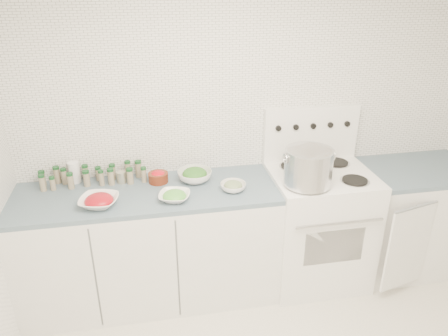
# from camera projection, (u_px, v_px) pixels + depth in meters

# --- Properties ---
(room_walls) EXTENTS (3.54, 3.04, 2.52)m
(room_walls) POSITION_uv_depth(u_px,v_px,m) (337.00, 168.00, 1.86)
(room_walls) COLOR white
(room_walls) RESTS_ON ground
(counter_left) EXTENTS (1.85, 0.62, 0.90)m
(counter_left) POSITION_uv_depth(u_px,v_px,m) (151.00, 245.00, 3.25)
(counter_left) COLOR white
(counter_left) RESTS_ON ground
(stove) EXTENTS (0.76, 0.70, 1.36)m
(stove) POSITION_uv_depth(u_px,v_px,m) (317.00, 223.00, 3.45)
(stove) COLOR white
(stove) RESTS_ON ground
(counter_right) EXTENTS (0.89, 0.73, 0.90)m
(counter_right) POSITION_uv_depth(u_px,v_px,m) (410.00, 218.00, 3.61)
(counter_right) COLOR white
(counter_right) RESTS_ON ground
(stock_pot) EXTENTS (0.36, 0.33, 0.26)m
(stock_pot) POSITION_uv_depth(u_px,v_px,m) (308.00, 166.00, 3.02)
(stock_pot) COLOR silver
(stock_pot) RESTS_ON stove
(bowl_tomato) EXTENTS (0.30, 0.30, 0.08)m
(bowl_tomato) POSITION_uv_depth(u_px,v_px,m) (99.00, 201.00, 2.87)
(bowl_tomato) COLOR white
(bowl_tomato) RESTS_ON counter_left
(bowl_snowpea) EXTENTS (0.26, 0.26, 0.07)m
(bowl_snowpea) POSITION_uv_depth(u_px,v_px,m) (174.00, 196.00, 2.95)
(bowl_snowpea) COLOR white
(bowl_snowpea) RESTS_ON counter_left
(bowl_broccoli) EXTENTS (0.32, 0.32, 0.10)m
(bowl_broccoli) POSITION_uv_depth(u_px,v_px,m) (195.00, 175.00, 3.20)
(bowl_broccoli) COLOR white
(bowl_broccoli) RESTS_ON counter_left
(bowl_zucchini) EXTENTS (0.20, 0.20, 0.07)m
(bowl_zucchini) POSITION_uv_depth(u_px,v_px,m) (233.00, 186.00, 3.07)
(bowl_zucchini) COLOR white
(bowl_zucchini) RESTS_ON counter_left
(bowl_pepper) EXTENTS (0.14, 0.14, 0.09)m
(bowl_pepper) POSITION_uv_depth(u_px,v_px,m) (158.00, 177.00, 3.19)
(bowl_pepper) COLOR #5B210F
(bowl_pepper) RESTS_ON counter_left
(salt_canister) EXTENTS (0.10, 0.10, 0.16)m
(salt_canister) POSITION_uv_depth(u_px,v_px,m) (74.00, 172.00, 3.17)
(salt_canister) COLOR white
(salt_canister) RESTS_ON counter_left
(tin_can) EXTENTS (0.08, 0.08, 0.09)m
(tin_can) POSITION_uv_depth(u_px,v_px,m) (122.00, 177.00, 3.18)
(tin_can) COLOR #B0AB95
(tin_can) RESTS_ON counter_left
(spice_cluster) EXTENTS (0.76, 0.16, 0.14)m
(spice_cluster) POSITION_uv_depth(u_px,v_px,m) (93.00, 175.00, 3.16)
(spice_cluster) COLOR gray
(spice_cluster) RESTS_ON counter_left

